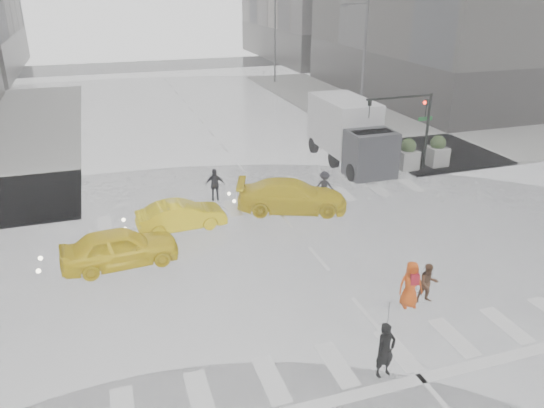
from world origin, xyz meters
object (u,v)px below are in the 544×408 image
object	(u,v)px
pedestrian_brown	(428,283)
taxi_front	(120,247)
box_truck	(350,131)
taxi_mid	(181,215)
pedestrian_orange	(411,284)
traffic_signal_pole	(413,117)

from	to	relation	value
pedestrian_brown	taxi_front	world-z (taller)	taxi_front
pedestrian_brown	box_truck	bearing A→B (deg)	84.08
taxi_mid	pedestrian_brown	bearing A→B (deg)	-144.37
pedestrian_orange	box_truck	world-z (taller)	box_truck
traffic_signal_pole	box_truck	world-z (taller)	traffic_signal_pole
pedestrian_brown	pedestrian_orange	xyz separation A→B (m)	(-0.71, -0.03, 0.11)
taxi_mid	taxi_front	bearing A→B (deg)	128.18
pedestrian_orange	box_truck	xyz separation A→B (m)	(4.80, 14.46, 1.17)
taxi_front	pedestrian_brown	bearing A→B (deg)	-126.25
taxi_mid	box_truck	size ratio (longest dim) A/B	0.55
taxi_front	taxi_mid	world-z (taller)	taxi_front
pedestrian_brown	taxi_mid	size ratio (longest dim) A/B	0.37
traffic_signal_pole	pedestrian_brown	world-z (taller)	traffic_signal_pole
taxi_mid	pedestrian_orange	bearing A→B (deg)	-147.41
taxi_front	box_truck	bearing A→B (deg)	-63.56
pedestrian_orange	taxi_front	bearing A→B (deg)	159.50
traffic_signal_pole	box_truck	size ratio (longest dim) A/B	0.63
traffic_signal_pole	taxi_mid	distance (m)	14.39
box_truck	pedestrian_orange	bearing A→B (deg)	-107.86
traffic_signal_pole	pedestrian_orange	bearing A→B (deg)	-121.60
pedestrian_brown	taxi_front	xyz separation A→B (m)	(-9.81, 6.00, 0.02)
traffic_signal_pole	pedestrian_brown	xyz separation A→B (m)	(-6.69, -12.01, -2.49)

